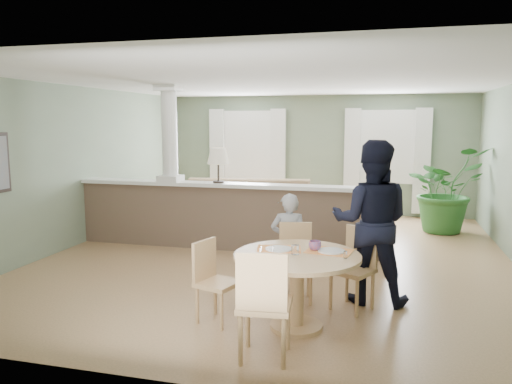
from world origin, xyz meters
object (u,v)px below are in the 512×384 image
(sofa, at_px, (246,205))
(chair_far_man, at_px, (356,264))
(dining_table, at_px, (298,269))
(houseplant, at_px, (445,189))
(man_person, at_px, (371,222))
(chair_near, at_px, (264,301))
(child_person, at_px, (289,242))
(chair_side, at_px, (213,277))
(chair_far_boy, at_px, (296,258))

(sofa, xyz_separation_m, chair_far_man, (2.36, -3.71, 0.03))
(sofa, bearing_deg, dining_table, -76.57)
(houseplant, relative_size, man_person, 0.86)
(chair_near, xyz_separation_m, child_person, (-0.15, 1.90, 0.06))
(sofa, bearing_deg, chair_near, -81.25)
(chair_far_man, bearing_deg, houseplant, 100.45)
(sofa, height_order, chair_side, sofa)
(houseplant, relative_size, chair_near, 1.61)
(sofa, xyz_separation_m, dining_table, (1.82, -4.44, 0.14))
(sofa, height_order, chair_far_man, sofa)
(dining_table, height_order, chair_far_boy, chair_far_boy)
(man_person, bearing_deg, child_person, -5.96)
(dining_table, distance_m, chair_far_man, 0.91)
(child_person, bearing_deg, man_person, 162.50)
(child_person, bearing_deg, chair_near, 83.88)
(sofa, bearing_deg, chair_far_boy, -74.19)
(child_person, distance_m, man_person, 1.05)
(chair_far_boy, bearing_deg, chair_side, -141.32)
(sofa, relative_size, houseplant, 2.00)
(chair_near, xyz_separation_m, chair_side, (-0.74, 0.76, -0.09))
(chair_near, bearing_deg, chair_far_boy, -95.27)
(child_person, bearing_deg, chair_far_man, 145.73)
(chair_far_man, xyz_separation_m, chair_near, (-0.69, -1.53, 0.05))
(sofa, distance_m, man_person, 4.30)
(sofa, height_order, houseplant, houseplant)
(chair_far_man, bearing_deg, chair_near, -86.71)
(chair_near, height_order, chair_side, chair_near)
(houseplant, xyz_separation_m, chair_far_man, (-1.39, -4.48, -0.31))
(sofa, bearing_deg, child_person, -74.49)
(dining_table, bearing_deg, man_person, 54.93)
(houseplant, xyz_separation_m, chair_side, (-2.82, -5.25, -0.34))
(houseplant, height_order, chair_side, houseplant)
(child_person, bearing_deg, chair_side, 52.00)
(chair_far_boy, relative_size, chair_near, 0.89)
(chair_side, height_order, man_person, man_person)
(houseplant, height_order, dining_table, houseplant)
(chair_far_boy, bearing_deg, chair_near, -101.98)
(dining_table, height_order, child_person, child_person)
(sofa, height_order, man_person, man_person)
(sofa, xyz_separation_m, child_person, (1.51, -3.34, 0.14))
(chair_far_man, bearing_deg, chair_far_boy, -162.68)
(houseplant, distance_m, child_person, 4.68)
(houseplant, height_order, chair_far_man, houseplant)
(chair_far_man, relative_size, child_person, 0.75)
(chair_side, relative_size, child_person, 0.70)
(chair_side, relative_size, man_person, 0.45)
(chair_near, distance_m, chair_side, 1.07)
(chair_far_man, height_order, child_person, child_person)
(chair_far_boy, height_order, chair_far_man, chair_far_man)
(man_person, bearing_deg, dining_table, 55.85)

